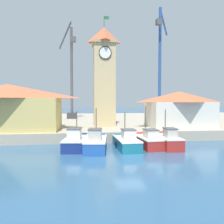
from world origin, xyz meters
TOP-DOWN VIEW (x-y plane):
  - ground_plane at (0.00, 0.00)m, footprint 300.00×300.00m
  - quay_wharf at (0.00, 26.27)m, footprint 120.00×40.00m
  - fishing_boat_far_left at (-4.82, 3.71)m, footprint 2.69×5.23m
  - fishing_boat_left_outer at (-2.85, 2.71)m, footprint 2.64×5.33m
  - fishing_boat_left_inner at (0.30, 3.12)m, footprint 2.28×5.20m
  - fishing_boat_mid_left at (2.68, 3.59)m, footprint 2.49×5.13m
  - fishing_boat_center at (4.70, 3.27)m, footprint 2.03×5.20m
  - clock_tower at (-1.06, 13.12)m, footprint 3.50×3.50m
  - warehouse_left at (-13.44, 10.11)m, footprint 12.95×7.08m
  - warehouse_right at (9.21, 10.41)m, footprint 8.88×5.92m
  - port_crane_near at (10.42, 21.88)m, footprint 5.11×8.23m
  - port_crane_far at (-6.63, 27.78)m, footprint 4.38×9.47m

SIDE VIEW (x-z plane):
  - ground_plane at x=0.00m, z-range 0.00..0.00m
  - quay_wharf at x=0.00m, z-range 0.00..1.23m
  - fishing_boat_mid_left at x=2.68m, z-range -1.43..2.83m
  - fishing_boat_left_inner at x=0.30m, z-range -1.14..2.56m
  - fishing_boat_far_left at x=-4.82m, z-range -1.16..2.64m
  - fishing_boat_center at x=4.70m, z-range -1.22..2.72m
  - fishing_boat_left_outer at x=-2.85m, z-range -1.30..2.83m
  - warehouse_right at x=9.21m, z-range 1.29..6.26m
  - warehouse_left at x=-13.44m, z-range 1.28..7.03m
  - clock_tower at x=-1.06m, z-range 0.80..16.62m
  - port_crane_far at x=-6.63m, z-range -1.17..18.86m
  - port_crane_near at x=10.42m, z-range -0.89..20.29m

